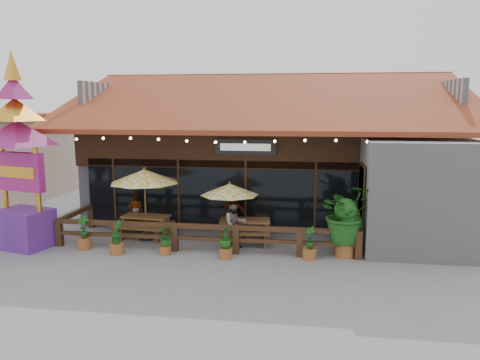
% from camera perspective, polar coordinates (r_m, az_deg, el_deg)
% --- Properties ---
extents(ground, '(100.00, 100.00, 0.00)m').
position_cam_1_polar(ground, '(15.50, 1.64, -8.46)').
color(ground, gray).
rests_on(ground, ground).
extents(restaurant_building, '(15.50, 14.73, 6.09)m').
position_cam_1_polar(restaurant_building, '(21.47, 4.35, 2.52)').
color(restaurant_building, '#9D9DA1').
rests_on(restaurant_building, ground).
extents(patio_railing, '(10.00, 2.60, 0.92)m').
position_cam_1_polar(patio_railing, '(15.48, -6.83, -6.18)').
color(patio_railing, '#472C19').
rests_on(patio_railing, ground).
extents(umbrella_left, '(2.48, 2.48, 2.57)m').
position_cam_1_polar(umbrella_left, '(16.44, -11.57, 0.41)').
color(umbrella_left, brown).
rests_on(umbrella_left, ground).
extents(umbrella_right, '(2.42, 2.42, 2.12)m').
position_cam_1_polar(umbrella_right, '(15.83, -1.28, -1.19)').
color(umbrella_right, brown).
rests_on(umbrella_right, ground).
extents(picnic_table_left, '(1.76, 1.55, 0.79)m').
position_cam_1_polar(picnic_table_left, '(17.07, -11.35, -5.11)').
color(picnic_table_left, brown).
rests_on(picnic_table_left, ground).
extents(picnic_table_right, '(1.82, 1.61, 0.82)m').
position_cam_1_polar(picnic_table_right, '(16.07, 0.62, -5.76)').
color(picnic_table_right, brown).
rests_on(picnic_table_right, ground).
extents(thai_sign_tower, '(3.12, 3.12, 6.87)m').
position_cam_1_polar(thai_sign_tower, '(16.70, -25.52, 4.64)').
color(thai_sign_tower, '#5F2791').
rests_on(thai_sign_tower, ground).
extents(tropical_plant, '(2.13, 2.01, 2.33)m').
position_cam_1_polar(tropical_plant, '(14.83, 12.78, -4.17)').
color(tropical_plant, brown).
rests_on(tropical_plant, ground).
extents(diner_a, '(0.63, 0.52, 1.48)m').
position_cam_1_polar(diner_a, '(17.69, -12.58, -3.95)').
color(diner_a, '#392112').
rests_on(diner_a, ground).
extents(diner_b, '(1.02, 0.97, 1.66)m').
position_cam_1_polar(diner_b, '(15.36, -0.64, -5.39)').
color(diner_b, '#392112').
rests_on(diner_b, ground).
extents(diner_c, '(0.97, 0.53, 1.57)m').
position_cam_1_polar(diner_c, '(16.92, -0.78, -4.18)').
color(diner_c, '#392112').
rests_on(diner_c, ground).
extents(planter_a, '(0.46, 0.46, 1.12)m').
position_cam_1_polar(planter_a, '(16.24, -18.50, -6.39)').
color(planter_a, brown).
rests_on(planter_a, ground).
extents(planter_b, '(0.44, 0.47, 1.09)m').
position_cam_1_polar(planter_b, '(15.41, -14.81, -6.96)').
color(planter_b, brown).
rests_on(planter_b, ground).
extents(planter_c, '(0.67, 0.63, 0.87)m').
position_cam_1_polar(planter_c, '(15.03, -9.15, -7.19)').
color(planter_c, brown).
rests_on(planter_c, ground).
extents(planter_d, '(0.51, 0.51, 1.01)m').
position_cam_1_polar(planter_d, '(14.50, -1.78, -7.70)').
color(planter_d, brown).
rests_on(planter_d, ground).
extents(planter_e, '(0.43, 0.44, 1.04)m').
position_cam_1_polar(planter_e, '(14.58, 8.49, -7.91)').
color(planter_e, brown).
rests_on(planter_e, ground).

